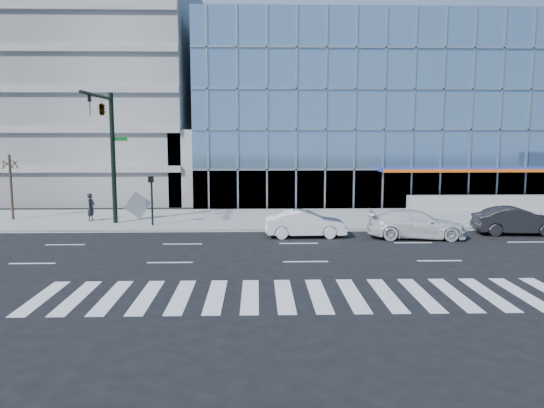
% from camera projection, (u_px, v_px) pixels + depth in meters
% --- Properties ---
extents(ground, '(160.00, 160.00, 0.00)m').
position_uv_depth(ground, '(299.00, 243.00, 27.47)').
color(ground, black).
rests_on(ground, ground).
extents(sidewalk, '(120.00, 8.00, 0.15)m').
position_uv_depth(sidewalk, '(289.00, 218.00, 35.39)').
color(sidewalk, gray).
rests_on(sidewalk, ground).
extents(theatre_building, '(42.00, 26.00, 15.00)m').
position_uv_depth(theatre_building, '(419.00, 116.00, 52.67)').
color(theatre_building, '#678BAC').
rests_on(theatre_building, ground).
extents(parking_garage, '(24.00, 24.00, 20.00)m').
position_uv_depth(parking_garage, '(73.00, 89.00, 51.40)').
color(parking_garage, gray).
rests_on(parking_garage, ground).
extents(ramp_block, '(6.00, 8.00, 6.00)m').
position_uv_depth(ramp_block, '(211.00, 166.00, 44.76)').
color(ramp_block, gray).
rests_on(ramp_block, ground).
extents(tower_backdrop, '(14.00, 14.00, 48.00)m').
position_uv_depth(tower_backdrop, '(98.00, 29.00, 92.93)').
color(tower_backdrop, gray).
rests_on(tower_backdrop, ground).
extents(traffic_signal, '(1.14, 5.74, 8.00)m').
position_uv_depth(traffic_signal, '(105.00, 125.00, 30.90)').
color(traffic_signal, black).
rests_on(traffic_signal, sidewalk).
extents(ped_signal_post, '(0.30, 0.33, 3.00)m').
position_uv_depth(ped_signal_post, '(152.00, 193.00, 31.86)').
color(ped_signal_post, black).
rests_on(ped_signal_post, sidewalk).
extents(street_tree_near, '(1.10, 1.10, 4.23)m').
position_uv_depth(street_tree_near, '(10.00, 163.00, 33.92)').
color(street_tree_near, '#332319').
rests_on(street_tree_near, sidewalk).
extents(white_suv, '(5.46, 2.63, 1.53)m').
position_uv_depth(white_suv, '(416.00, 224.00, 28.83)').
color(white_suv, silver).
rests_on(white_suv, ground).
extents(white_sedan, '(4.48, 1.65, 1.46)m').
position_uv_depth(white_sedan, '(305.00, 224.00, 29.17)').
color(white_sedan, white).
rests_on(white_sedan, ground).
extents(dark_sedan, '(4.79, 1.97, 1.54)m').
position_uv_depth(dark_sedan, '(517.00, 221.00, 29.89)').
color(dark_sedan, black).
rests_on(dark_sedan, ground).
extents(pedestrian, '(0.54, 0.71, 1.77)m').
position_uv_depth(pedestrian, '(91.00, 207.00, 33.72)').
color(pedestrian, black).
rests_on(pedestrian, sidewalk).
extents(tilted_panel, '(1.65, 0.87, 1.82)m').
position_uv_depth(tilted_panel, '(137.00, 205.00, 34.43)').
color(tilted_panel, '#999999').
rests_on(tilted_panel, sidewalk).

